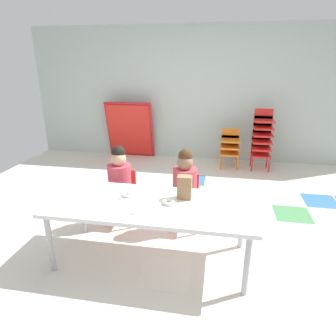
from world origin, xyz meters
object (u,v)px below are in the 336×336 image
(kid_chair_red_stack, at_px, (262,137))
(folded_activity_table, at_px, (130,130))
(donut_powdered_on_plate, at_px, (127,195))
(paper_plate_center_table, at_px, (139,210))
(kid_chair_orange_stack, at_px, (230,146))
(seated_child_middle_seat, at_px, (185,182))
(donut_powdered_loose, at_px, (169,202))
(paper_plate_near_edge, at_px, (127,196))
(seated_child_near_camera, at_px, (120,178))
(paper_bag_brown, at_px, (185,187))
(craft_table, at_px, (151,207))

(kid_chair_red_stack, xyz_separation_m, folded_activity_table, (-2.44, 0.28, -0.04))
(donut_powdered_on_plate, bearing_deg, paper_plate_center_table, -53.07)
(kid_chair_orange_stack, distance_m, kid_chair_red_stack, 0.56)
(seated_child_middle_seat, relative_size, paper_plate_center_table, 5.10)
(kid_chair_red_stack, distance_m, donut_powdered_loose, 3.01)
(paper_plate_near_edge, bearing_deg, seated_child_near_camera, 115.86)
(paper_plate_center_table, bearing_deg, donut_powdered_loose, 36.07)
(seated_child_middle_seat, relative_size, donut_powdered_loose, 8.11)
(seated_child_near_camera, bearing_deg, kid_chair_red_stack, 50.44)
(paper_bag_brown, relative_size, donut_powdered_on_plate, 2.23)
(paper_plate_near_edge, bearing_deg, donut_powdered_on_plate, 0.00)
(craft_table, height_order, kid_chair_red_stack, kid_chair_red_stack)
(seated_child_near_camera, xyz_separation_m, kid_chair_red_stack, (1.80, 2.18, 0.02))
(seated_child_middle_seat, xyz_separation_m, kid_chair_orange_stack, (0.53, 2.18, -0.16))
(kid_chair_orange_stack, relative_size, paper_plate_near_edge, 3.78)
(seated_child_near_camera, distance_m, kid_chair_red_stack, 2.82)
(craft_table, height_order, paper_plate_center_table, paper_plate_center_table)
(kid_chair_orange_stack, bearing_deg, kid_chair_red_stack, 0.11)
(kid_chair_red_stack, height_order, donut_powdered_on_plate, kid_chair_red_stack)
(craft_table, distance_m, paper_plate_center_table, 0.18)
(seated_child_middle_seat, relative_size, kid_chair_orange_stack, 1.35)
(paper_bag_brown, xyz_separation_m, paper_plate_near_edge, (-0.53, -0.06, -0.11))
(craft_table, relative_size, paper_plate_near_edge, 10.23)
(seated_child_near_camera, xyz_separation_m, seated_child_middle_seat, (0.74, 0.00, 0.00))
(paper_plate_near_edge, xyz_separation_m, donut_powdered_on_plate, (0.00, 0.00, 0.02))
(folded_activity_table, height_order, donut_powdered_loose, folded_activity_table)
(folded_activity_table, distance_m, donut_powdered_on_plate, 3.12)
(seated_child_near_camera, height_order, paper_plate_near_edge, seated_child_near_camera)
(craft_table, xyz_separation_m, folded_activity_table, (-1.15, 3.07, -0.00))
(kid_chair_red_stack, xyz_separation_m, paper_plate_center_table, (-1.36, -2.95, 0.02))
(paper_plate_near_edge, relative_size, donut_powdered_on_plate, 1.82)
(seated_child_near_camera, relative_size, kid_chair_orange_stack, 1.35)
(seated_child_near_camera, relative_size, folded_activity_table, 0.84)
(craft_table, bearing_deg, donut_powdered_on_plate, 161.30)
(seated_child_near_camera, relative_size, paper_bag_brown, 4.17)
(kid_chair_orange_stack, bearing_deg, paper_bag_brown, -100.31)
(craft_table, relative_size, donut_powdered_on_plate, 18.65)
(seated_child_near_camera, bearing_deg, paper_bag_brown, -30.70)
(kid_chair_orange_stack, xyz_separation_m, paper_plate_near_edge, (-1.01, -2.71, 0.20))
(paper_bag_brown, distance_m, donut_powdered_loose, 0.21)
(craft_table, xyz_separation_m, seated_child_near_camera, (-0.51, 0.61, 0.01))
(kid_chair_orange_stack, xyz_separation_m, kid_chair_red_stack, (0.53, 0.00, 0.18))
(seated_child_near_camera, distance_m, paper_plate_near_edge, 0.59)
(craft_table, bearing_deg, seated_child_near_camera, 129.49)
(paper_plate_near_edge, bearing_deg, paper_plate_center_table, -53.07)
(paper_bag_brown, height_order, donut_powdered_on_plate, paper_bag_brown)
(kid_chair_orange_stack, relative_size, kid_chair_red_stack, 0.65)
(donut_powdered_on_plate, bearing_deg, craft_table, -18.70)
(craft_table, distance_m, kid_chair_orange_stack, 2.90)
(seated_child_middle_seat, bearing_deg, donut_powdered_loose, -96.73)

